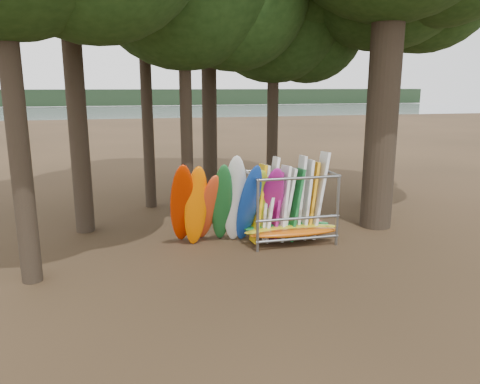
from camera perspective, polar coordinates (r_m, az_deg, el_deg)
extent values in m
plane|color=#47331E|center=(14.70, 2.53, -6.53)|extent=(120.00, 120.00, 0.00)
plane|color=gray|center=(73.56, -10.95, 8.80)|extent=(160.00, 160.00, 0.00)
cube|color=black|center=(123.39, -12.34, 11.21)|extent=(160.00, 4.00, 4.00)
cylinder|color=black|center=(16.32, -19.85, 16.81)|extent=(0.62, 0.62, 12.42)
cylinder|color=black|center=(19.11, -11.53, 15.87)|extent=(0.44, 0.44, 11.93)
cylinder|color=black|center=(21.19, -3.88, 18.80)|extent=(0.65, 0.65, 14.17)
cylinder|color=black|center=(20.39, 4.04, 12.27)|extent=(0.48, 0.48, 9.37)
ellipsoid|color=black|center=(20.62, 4.20, 21.42)|extent=(6.89, 6.89, 6.00)
cylinder|color=black|center=(12.36, -26.30, 14.46)|extent=(0.50, 0.50, 10.99)
cylinder|color=black|center=(16.43, -6.70, 13.35)|extent=(0.42, 0.42, 10.09)
cylinder|color=black|center=(19.63, 16.66, 15.00)|extent=(0.55, 0.55, 11.58)
cylinder|color=black|center=(16.73, 17.53, 17.61)|extent=(1.07, 1.07, 12.86)
ellipsoid|color=red|center=(14.15, -7.08, -1.57)|extent=(0.81, 2.03, 2.91)
ellipsoid|color=#FF6E00|center=(14.12, -5.40, -1.80)|extent=(0.80, 1.21, 2.73)
ellipsoid|color=#EA471C|center=(14.41, -3.92, -2.02)|extent=(0.85, 1.92, 2.55)
ellipsoid|color=#1C652C|center=(14.30, -2.23, -1.45)|extent=(0.82, 1.85, 2.85)
ellipsoid|color=silver|center=(14.34, -0.64, -0.96)|extent=(0.86, 1.36, 2.99)
ellipsoid|color=#123DA2|center=(14.34, 1.06, -1.52)|extent=(0.86, 1.56, 2.74)
ellipsoid|color=#A2BE1E|center=(14.75, 2.29, -1.61)|extent=(0.78, 1.04, 2.47)
ellipsoid|color=#AC1B86|center=(14.84, 3.80, -1.32)|extent=(0.85, 1.76, 2.65)
ellipsoid|color=#C9540B|center=(14.66, 6.70, -4.94)|extent=(2.89, 0.55, 0.24)
ellipsoid|color=gold|center=(14.95, 6.25, -4.57)|extent=(3.09, 0.55, 0.24)
ellipsoid|color=#1A762E|center=(15.28, 5.78, -4.17)|extent=(2.91, 0.55, 0.24)
ellipsoid|color=red|center=(15.52, 5.45, -3.89)|extent=(2.70, 0.55, 0.24)
cube|color=yellow|center=(14.72, 2.25, -1.45)|extent=(0.48, 0.78, 2.51)
cube|color=white|center=(14.92, 2.82, -1.38)|extent=(0.35, 0.78, 2.46)
cube|color=white|center=(14.79, 3.75, -0.95)|extent=(0.54, 0.76, 2.73)
cube|color=#9C1A73|center=(14.99, 4.37, -1.74)|extent=(0.38, 0.76, 2.25)
cube|color=white|center=(14.95, 5.21, -1.42)|extent=(0.44, 0.80, 2.44)
cube|color=white|center=(15.13, 5.78, -1.44)|extent=(0.56, 0.74, 2.33)
cube|color=#186D2E|center=(15.03, 6.73, -1.55)|extent=(0.52, 0.75, 2.34)
cube|color=white|center=(15.22, 7.21, -0.67)|extent=(0.41, 0.77, 2.72)
cube|color=silver|center=(15.21, 8.05, -0.93)|extent=(0.41, 0.77, 2.60)
cube|color=orange|center=(15.37, 8.62, -0.97)|extent=(0.47, 0.75, 2.51)
cube|color=silver|center=(15.30, 9.51, -0.40)|extent=(0.60, 0.79, 2.84)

